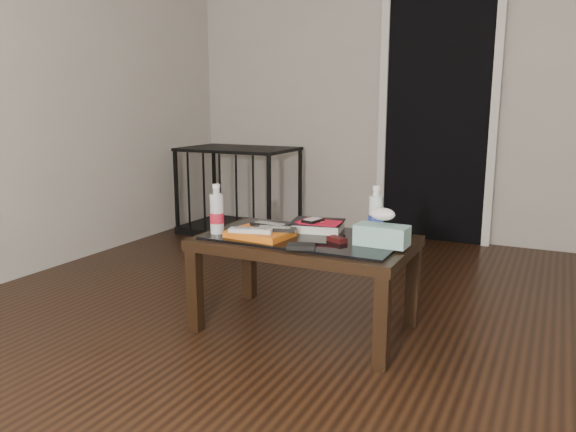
# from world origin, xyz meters

# --- Properties ---
(ground) EXTENTS (5.00, 5.00, 0.00)m
(ground) POSITION_xyz_m (0.00, 0.00, 0.00)
(ground) COLOR black
(ground) RESTS_ON ground
(doorway) EXTENTS (0.90, 0.08, 2.07)m
(doorway) POSITION_xyz_m (-0.40, 2.47, 1.02)
(doorway) COLOR black
(doorway) RESTS_ON ground
(coffee_table) EXTENTS (1.00, 0.60, 0.46)m
(coffee_table) POSITION_xyz_m (-0.57, 0.39, 0.40)
(coffee_table) COLOR black
(coffee_table) RESTS_ON ground
(pet_crate) EXTENTS (0.91, 0.62, 0.71)m
(pet_crate) POSITION_xyz_m (-1.90, 2.00, 0.23)
(pet_crate) COLOR black
(pet_crate) RESTS_ON ground
(magazines) EXTENTS (0.30, 0.24, 0.03)m
(magazines) POSITION_xyz_m (-0.75, 0.28, 0.48)
(magazines) COLOR #CF5E13
(magazines) RESTS_ON coffee_table
(remote_silver) EXTENTS (0.21, 0.10, 0.02)m
(remote_silver) POSITION_xyz_m (-0.77, 0.22, 0.50)
(remote_silver) COLOR silver
(remote_silver) RESTS_ON magazines
(remote_black_front) EXTENTS (0.21, 0.10, 0.02)m
(remote_black_front) POSITION_xyz_m (-0.69, 0.30, 0.50)
(remote_black_front) COLOR black
(remote_black_front) RESTS_ON magazines
(remote_black_back) EXTENTS (0.20, 0.07, 0.02)m
(remote_black_back) POSITION_xyz_m (-0.74, 0.36, 0.50)
(remote_black_back) COLOR black
(remote_black_back) RESTS_ON magazines
(textbook) EXTENTS (0.28, 0.24, 0.05)m
(textbook) POSITION_xyz_m (-0.56, 0.52, 0.48)
(textbook) COLOR black
(textbook) RESTS_ON coffee_table
(dvd_mailers) EXTENTS (0.20, 0.15, 0.01)m
(dvd_mailers) POSITION_xyz_m (-0.55, 0.50, 0.51)
(dvd_mailers) COLOR red
(dvd_mailers) RESTS_ON textbook
(ipod) EXTENTS (0.09, 0.12, 0.02)m
(ipod) POSITION_xyz_m (-0.57, 0.47, 0.52)
(ipod) COLOR black
(ipod) RESTS_ON dvd_mailers
(flip_phone) EXTENTS (0.10, 0.08, 0.02)m
(flip_phone) POSITION_xyz_m (-0.39, 0.34, 0.47)
(flip_phone) COLOR black
(flip_phone) RESTS_ON coffee_table
(wallet) EXTENTS (0.14, 0.11, 0.02)m
(wallet) POSITION_xyz_m (-0.49, 0.17, 0.47)
(wallet) COLOR black
(wallet) RESTS_ON coffee_table
(water_bottle_left) EXTENTS (0.07, 0.07, 0.24)m
(water_bottle_left) POSITION_xyz_m (-0.97, 0.25, 0.58)
(water_bottle_left) COLOR #B7BDC3
(water_bottle_left) RESTS_ON coffee_table
(water_bottle_right) EXTENTS (0.08, 0.08, 0.24)m
(water_bottle_right) POSITION_xyz_m (-0.28, 0.54, 0.58)
(water_bottle_right) COLOR silver
(water_bottle_right) RESTS_ON coffee_table
(tissue_box) EXTENTS (0.23, 0.13, 0.09)m
(tissue_box) POSITION_xyz_m (-0.19, 0.37, 0.51)
(tissue_box) COLOR #21787B
(tissue_box) RESTS_ON coffee_table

